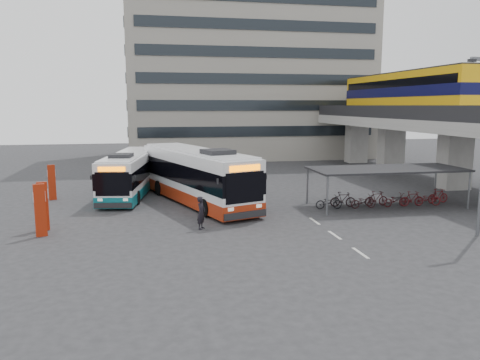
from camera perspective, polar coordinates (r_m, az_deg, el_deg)
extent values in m
plane|color=#28282B|center=(26.61, 4.00, -5.28)|extent=(120.00, 120.00, 0.00)
cube|color=gray|center=(40.78, 24.68, 2.21)|extent=(2.20, 1.60, 4.60)
cube|color=gray|center=(49.20, 17.92, 3.63)|extent=(2.20, 1.60, 4.60)
cube|color=gray|center=(56.31, 14.00, 4.44)|extent=(2.20, 1.60, 4.60)
cube|color=gray|center=(43.89, 21.88, 6.42)|extent=(8.00, 32.00, 0.90)
cube|color=black|center=(41.95, 17.61, 7.92)|extent=(0.35, 32.00, 1.10)
cube|color=black|center=(46.00, 25.92, 7.50)|extent=(0.35, 32.00, 1.10)
cube|color=#D59B0C|center=(47.17, 19.50, 9.79)|extent=(2.90, 20.00, 3.90)
cube|color=#090A33|center=(47.18, 19.51, 10.03)|extent=(2.98, 20.02, 0.90)
cube|color=black|center=(47.20, 19.56, 11.00)|extent=(2.96, 19.20, 0.70)
cube|color=black|center=(47.25, 19.62, 12.15)|extent=(2.70, 19.60, 0.25)
cylinder|color=#595B60|center=(31.93, 8.22, -0.74)|extent=(0.12, 0.12, 2.40)
cylinder|color=#595B60|center=(36.21, 22.72, -0.19)|extent=(0.12, 0.12, 2.40)
cylinder|color=#595B60|center=(28.61, 10.58, -1.94)|extent=(0.12, 0.12, 2.40)
cylinder|color=#595B60|center=(33.33, 26.13, -1.17)|extent=(0.12, 0.12, 2.40)
cube|color=black|center=(32.04, 17.48, 1.29)|extent=(10.00, 4.00, 0.12)
imported|color=black|center=(30.69, 10.70, -2.62)|extent=(1.71, 0.60, 0.90)
imported|color=black|center=(31.11, 12.67, -2.44)|extent=(1.66, 0.47, 1.00)
imported|color=black|center=(31.59, 14.56, -2.42)|extent=(1.71, 0.60, 0.90)
imported|color=black|center=(32.09, 16.41, -2.24)|extent=(1.66, 0.47, 1.00)
imported|color=#350C0F|center=(32.63, 18.19, -2.23)|extent=(1.71, 0.60, 0.90)
imported|color=#3F0C0F|center=(33.19, 19.92, -2.05)|extent=(1.66, 0.47, 1.00)
imported|color=#490C0F|center=(33.80, 21.58, -2.03)|extent=(1.71, 0.60, 0.90)
imported|color=#540C0F|center=(34.42, 23.19, -1.86)|extent=(1.66, 0.47, 1.00)
cube|color=gray|center=(62.49, 0.83, 14.50)|extent=(30.00, 15.00, 25.00)
cube|color=beige|center=(22.03, 14.47, -8.61)|extent=(0.15, 1.60, 0.01)
cube|color=beige|center=(24.65, 11.48, -6.60)|extent=(0.15, 1.60, 0.01)
cube|color=beige|center=(27.35, 9.08, -4.97)|extent=(0.15, 1.60, 0.01)
cube|color=white|center=(32.05, -5.39, 0.81)|extent=(6.92, 13.36, 3.02)
cube|color=#99260D|center=(32.28, -5.35, -1.65)|extent=(6.97, 13.42, 0.82)
cube|color=black|center=(32.03, -5.39, 1.05)|extent=(6.98, 13.40, 1.26)
cube|color=#FF7100|center=(26.10, 0.60, 1.46)|extent=(1.88, 0.71, 0.33)
cube|color=black|center=(28.90, -2.72, 3.43)|extent=(2.16, 2.21, 0.31)
cylinder|color=black|center=(28.00, -4.21, -3.41)|extent=(0.67, 1.14, 1.10)
cylinder|color=black|center=(36.13, -5.89, -0.60)|extent=(0.67, 1.14, 1.10)
cube|color=white|center=(35.66, -13.23, 0.98)|extent=(4.16, 11.54, 2.59)
cube|color=#0B606A|center=(35.84, -13.16, -0.92)|extent=(4.20, 11.58, 0.71)
cube|color=black|center=(35.64, -13.24, 1.17)|extent=(4.22, 11.57, 1.08)
cube|color=#FF7100|center=(30.06, -15.39, 1.28)|extent=(1.67, 0.34, 0.28)
cube|color=black|center=(32.73, -14.29, 2.89)|extent=(1.66, 1.72, 0.26)
cylinder|color=black|center=(32.63, -16.32, -2.10)|extent=(0.43, 0.97, 0.94)
cylinder|color=black|center=(38.73, -10.63, -0.17)|extent=(0.43, 0.97, 0.94)
imported|color=black|center=(25.23, -4.75, -4.01)|extent=(0.68, 0.77, 1.78)
cube|color=black|center=(25.35, 26.44, 12.91)|extent=(0.42, 0.27, 0.13)
cube|color=#9B2109|center=(25.69, -23.18, -3.43)|extent=(0.57, 0.33, 2.71)
cube|color=white|center=(25.56, -23.28, -1.89)|extent=(0.57, 0.23, 0.54)
cube|color=#9B2109|center=(26.90, -22.87, -2.97)|extent=(0.53, 0.18, 2.62)
cube|color=white|center=(26.77, -22.96, -1.54)|extent=(0.57, 0.06, 0.52)
cube|color=#9B2109|center=(35.37, -21.95, -0.28)|extent=(0.52, 0.27, 2.49)
cube|color=white|center=(35.28, -22.01, 0.76)|extent=(0.53, 0.18, 0.50)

